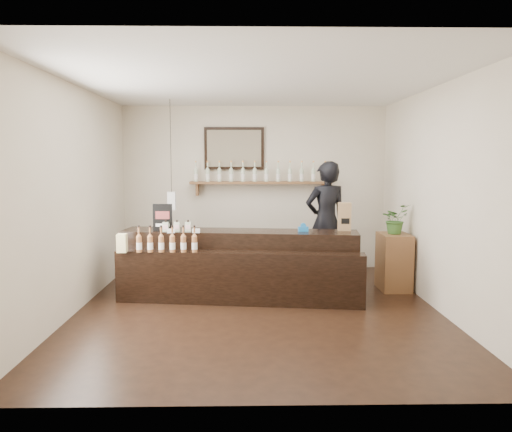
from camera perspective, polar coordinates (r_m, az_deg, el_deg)
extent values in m
plane|color=black|center=(6.40, 0.20, -10.62)|extent=(5.00, 5.00, 0.00)
plane|color=beige|center=(8.64, -0.16, 3.21)|extent=(4.50, 0.00, 4.50)
plane|color=beige|center=(3.66, 1.07, -0.92)|extent=(4.50, 0.00, 4.50)
plane|color=beige|center=(6.50, -20.06, 1.83)|extent=(0.00, 5.00, 5.00)
plane|color=beige|center=(6.59, 20.18, 1.89)|extent=(0.00, 5.00, 5.00)
plane|color=white|center=(6.20, 0.21, 14.99)|extent=(5.00, 5.00, 0.00)
cube|color=brown|center=(8.51, 0.53, 3.83)|extent=(2.40, 0.25, 0.04)
cube|color=brown|center=(8.58, -6.72, 3.01)|extent=(0.04, 0.20, 0.20)
cube|color=brown|center=(8.64, 7.71, 3.02)|extent=(0.04, 0.20, 0.20)
cube|color=black|center=(8.60, -2.51, 7.72)|extent=(1.02, 0.04, 0.72)
cube|color=#4A3E2F|center=(8.58, -2.52, 7.72)|extent=(0.92, 0.01, 0.62)
cube|color=white|center=(7.84, -9.61, 1.71)|extent=(0.12, 0.12, 0.28)
cylinder|color=black|center=(7.82, -9.72, 7.90)|extent=(0.01, 0.01, 1.41)
cylinder|color=beige|center=(8.54, -6.89, 4.62)|extent=(0.07, 0.07, 0.20)
cone|color=beige|center=(8.54, -6.90, 5.47)|extent=(0.07, 0.07, 0.05)
cylinder|color=beige|center=(8.54, -6.91, 5.87)|extent=(0.02, 0.02, 0.07)
cylinder|color=gold|center=(8.54, -6.91, 6.19)|extent=(0.03, 0.03, 0.02)
cylinder|color=white|center=(8.54, -6.89, 4.48)|extent=(0.07, 0.07, 0.09)
cylinder|color=beige|center=(8.53, -5.55, 4.63)|extent=(0.07, 0.07, 0.20)
cone|color=beige|center=(8.52, -5.56, 5.49)|extent=(0.07, 0.07, 0.05)
cylinder|color=beige|center=(8.52, -5.56, 5.89)|extent=(0.02, 0.02, 0.07)
cylinder|color=gold|center=(8.52, -5.57, 6.20)|extent=(0.03, 0.03, 0.02)
cylinder|color=white|center=(8.53, -5.55, 4.49)|extent=(0.07, 0.07, 0.09)
cylinder|color=beige|center=(8.51, -4.20, 4.64)|extent=(0.07, 0.07, 0.20)
cone|color=beige|center=(8.51, -4.21, 5.50)|extent=(0.07, 0.07, 0.05)
cylinder|color=beige|center=(8.51, -4.21, 5.90)|extent=(0.02, 0.02, 0.07)
cylinder|color=gold|center=(8.51, -4.22, 6.22)|extent=(0.03, 0.03, 0.02)
cylinder|color=white|center=(8.51, -4.20, 4.50)|extent=(0.07, 0.07, 0.09)
cylinder|color=beige|center=(8.50, -2.85, 4.65)|extent=(0.07, 0.07, 0.20)
cone|color=beige|center=(8.50, -2.86, 5.50)|extent=(0.07, 0.07, 0.05)
cylinder|color=beige|center=(8.50, -2.86, 5.91)|extent=(0.02, 0.02, 0.07)
cylinder|color=gold|center=(8.50, -2.86, 6.23)|extent=(0.03, 0.03, 0.02)
cylinder|color=white|center=(8.50, -2.85, 4.51)|extent=(0.07, 0.07, 0.09)
cylinder|color=beige|center=(8.50, -1.50, 4.65)|extent=(0.07, 0.07, 0.20)
cone|color=beige|center=(8.50, -1.50, 5.51)|extent=(0.07, 0.07, 0.05)
cylinder|color=beige|center=(8.50, -1.50, 5.91)|extent=(0.02, 0.02, 0.07)
cylinder|color=gold|center=(8.50, -1.51, 6.23)|extent=(0.03, 0.03, 0.02)
cylinder|color=white|center=(8.50, -1.50, 4.52)|extent=(0.07, 0.07, 0.09)
cylinder|color=beige|center=(8.50, -0.15, 4.66)|extent=(0.07, 0.07, 0.20)
cone|color=beige|center=(8.50, -0.15, 5.51)|extent=(0.07, 0.07, 0.05)
cylinder|color=beige|center=(8.50, -0.15, 5.92)|extent=(0.02, 0.02, 0.07)
cylinder|color=gold|center=(8.50, -0.15, 6.23)|extent=(0.03, 0.03, 0.02)
cylinder|color=white|center=(8.50, -0.15, 4.52)|extent=(0.07, 0.07, 0.09)
cylinder|color=beige|center=(8.51, 1.20, 4.66)|extent=(0.07, 0.07, 0.20)
cone|color=beige|center=(8.50, 1.21, 5.51)|extent=(0.07, 0.07, 0.05)
cylinder|color=beige|center=(8.50, 1.21, 5.92)|extent=(0.02, 0.02, 0.07)
cylinder|color=gold|center=(8.50, 1.21, 6.23)|extent=(0.03, 0.03, 0.02)
cylinder|color=white|center=(8.51, 1.20, 4.52)|extent=(0.07, 0.07, 0.09)
cylinder|color=beige|center=(8.52, 2.55, 4.65)|extent=(0.07, 0.07, 0.20)
cone|color=beige|center=(8.51, 2.56, 5.51)|extent=(0.07, 0.07, 0.05)
cylinder|color=beige|center=(8.51, 2.56, 5.91)|extent=(0.02, 0.02, 0.07)
cylinder|color=gold|center=(8.51, 2.56, 6.23)|extent=(0.03, 0.03, 0.02)
cylinder|color=white|center=(8.52, 2.55, 4.52)|extent=(0.07, 0.07, 0.09)
cylinder|color=beige|center=(8.53, 3.90, 4.65)|extent=(0.07, 0.07, 0.20)
cone|color=beige|center=(8.53, 3.90, 5.50)|extent=(0.07, 0.07, 0.05)
cylinder|color=beige|center=(8.53, 3.91, 5.90)|extent=(0.02, 0.02, 0.07)
cylinder|color=gold|center=(8.53, 3.91, 6.22)|extent=(0.03, 0.03, 0.02)
cylinder|color=white|center=(8.53, 3.90, 4.51)|extent=(0.07, 0.07, 0.09)
cylinder|color=beige|center=(8.55, 5.24, 4.64)|extent=(0.07, 0.07, 0.20)
cone|color=beige|center=(8.55, 5.25, 5.49)|extent=(0.07, 0.07, 0.05)
cylinder|color=beige|center=(8.55, 5.25, 5.89)|extent=(0.02, 0.02, 0.07)
cylinder|color=gold|center=(8.55, 5.25, 6.21)|extent=(0.03, 0.03, 0.02)
cylinder|color=white|center=(8.55, 5.24, 4.50)|extent=(0.07, 0.07, 0.09)
cylinder|color=beige|center=(8.57, 6.57, 4.63)|extent=(0.07, 0.07, 0.20)
cone|color=beige|center=(8.57, 6.58, 5.48)|extent=(0.07, 0.07, 0.05)
cylinder|color=beige|center=(8.57, 6.59, 5.88)|extent=(0.02, 0.02, 0.07)
cylinder|color=gold|center=(8.57, 6.59, 6.19)|extent=(0.03, 0.03, 0.02)
cylinder|color=white|center=(8.58, 6.57, 4.49)|extent=(0.07, 0.07, 0.09)
cylinder|color=beige|center=(8.60, 7.89, 4.62)|extent=(0.07, 0.07, 0.20)
cone|color=beige|center=(8.60, 7.91, 5.46)|extent=(0.07, 0.07, 0.05)
cylinder|color=beige|center=(8.60, 7.91, 5.86)|extent=(0.02, 0.02, 0.07)
cylinder|color=gold|center=(8.60, 7.92, 6.17)|extent=(0.03, 0.03, 0.02)
cylinder|color=white|center=(8.60, 7.89, 4.48)|extent=(0.07, 0.07, 0.09)
cube|color=black|center=(6.97, -1.92, -5.37)|extent=(3.30, 0.98, 0.91)
cube|color=black|center=(6.57, -1.97, -7.07)|extent=(3.26, 0.69, 0.69)
cube|color=white|center=(6.76, -9.69, -1.69)|extent=(0.10, 0.04, 0.05)
cube|color=white|center=(6.71, -6.86, -1.69)|extent=(0.10, 0.04, 0.05)
cube|color=#E5D58B|center=(6.69, -15.05, -3.51)|extent=(0.12, 0.12, 0.12)
cube|color=#E5D58B|center=(6.67, -15.08, -2.50)|extent=(0.12, 0.12, 0.12)
cube|color=beige|center=(6.93, -10.27, -1.21)|extent=(0.08, 0.08, 0.13)
cube|color=#FAC3C4|center=(6.88, -10.33, -1.26)|extent=(0.07, 0.00, 0.06)
cylinder|color=black|center=(6.92, -10.29, -0.58)|extent=(0.02, 0.02, 0.03)
cube|color=beige|center=(6.90, -9.02, -1.22)|extent=(0.08, 0.08, 0.13)
cube|color=#FAC3C4|center=(6.86, -9.07, -1.26)|extent=(0.07, 0.00, 0.06)
cylinder|color=black|center=(6.89, -9.03, -0.58)|extent=(0.02, 0.02, 0.03)
cube|color=beige|center=(6.88, -7.76, -1.22)|extent=(0.08, 0.08, 0.13)
cube|color=#FAC3C4|center=(6.84, -7.80, -1.26)|extent=(0.07, 0.00, 0.06)
cylinder|color=black|center=(6.87, -7.77, -0.58)|extent=(0.02, 0.02, 0.03)
cylinder|color=#9A5F34|center=(6.63, -13.22, -3.18)|extent=(0.07, 0.07, 0.20)
cone|color=#9A5F34|center=(6.61, -13.25, -2.09)|extent=(0.07, 0.07, 0.05)
cylinder|color=#9A5F34|center=(6.61, -13.26, -1.58)|extent=(0.02, 0.02, 0.07)
cylinder|color=black|center=(6.60, -13.27, -1.17)|extent=(0.03, 0.03, 0.02)
cylinder|color=white|center=(6.64, -13.21, -3.35)|extent=(0.07, 0.07, 0.09)
cylinder|color=#9A5F34|center=(6.60, -12.00, -3.19)|extent=(0.07, 0.07, 0.20)
cone|color=#9A5F34|center=(6.58, -12.03, -2.10)|extent=(0.07, 0.07, 0.05)
cylinder|color=#9A5F34|center=(6.58, -12.04, -1.58)|extent=(0.02, 0.02, 0.07)
cylinder|color=black|center=(6.57, -12.05, -1.18)|extent=(0.03, 0.03, 0.02)
cylinder|color=white|center=(6.61, -12.00, -3.36)|extent=(0.07, 0.07, 0.09)
cylinder|color=#9A5F34|center=(6.58, -10.77, -3.20)|extent=(0.07, 0.07, 0.20)
cone|color=#9A5F34|center=(6.56, -10.80, -2.10)|extent=(0.07, 0.07, 0.05)
cylinder|color=#9A5F34|center=(6.55, -10.81, -1.59)|extent=(0.02, 0.02, 0.07)
cylinder|color=black|center=(6.54, -10.81, -1.18)|extent=(0.03, 0.03, 0.02)
cylinder|color=white|center=(6.58, -10.77, -3.37)|extent=(0.07, 0.07, 0.09)
cylinder|color=#9A5F34|center=(6.56, -9.54, -3.21)|extent=(0.07, 0.07, 0.20)
cone|color=#9A5F34|center=(6.54, -9.56, -2.11)|extent=(0.07, 0.07, 0.05)
cylinder|color=#9A5F34|center=(6.53, -9.57, -1.59)|extent=(0.02, 0.02, 0.07)
cylinder|color=black|center=(6.52, -9.57, -1.18)|extent=(0.03, 0.03, 0.02)
cylinder|color=white|center=(6.56, -9.53, -3.38)|extent=(0.07, 0.07, 0.09)
cylinder|color=#9A5F34|center=(6.54, -8.29, -3.22)|extent=(0.07, 0.07, 0.20)
cone|color=#9A5F34|center=(6.52, -8.31, -2.11)|extent=(0.07, 0.07, 0.05)
cylinder|color=#9A5F34|center=(6.51, -8.32, -1.59)|extent=(0.02, 0.02, 0.07)
cylinder|color=black|center=(6.50, -8.32, -1.18)|extent=(0.03, 0.03, 0.02)
cylinder|color=white|center=(6.54, -8.29, -3.39)|extent=(0.07, 0.07, 0.09)
cylinder|color=#9A5F34|center=(6.52, -7.04, -3.22)|extent=(0.07, 0.07, 0.20)
cone|color=#9A5F34|center=(6.50, -7.05, -2.12)|extent=(0.07, 0.07, 0.05)
cylinder|color=#9A5F34|center=(6.49, -7.06, -1.59)|extent=(0.02, 0.02, 0.07)
cylinder|color=black|center=(6.49, -7.07, -1.18)|extent=(0.03, 0.03, 0.02)
cylinder|color=white|center=(6.52, -7.04, -3.40)|extent=(0.07, 0.07, 0.09)
cube|color=black|center=(6.96, -10.63, -0.15)|extent=(0.27, 0.03, 0.37)
cube|color=maroon|center=(6.95, -10.65, 0.10)|extent=(0.19, 0.01, 0.11)
cube|color=white|center=(6.97, -10.63, -1.03)|extent=(0.19, 0.01, 0.04)
cube|color=olive|center=(6.98, 10.08, -0.06)|extent=(0.19, 0.15, 0.39)
cube|color=black|center=(6.92, 10.18, -0.58)|extent=(0.11, 0.02, 0.08)
cube|color=#1A6FBA|center=(6.83, 5.42, -1.50)|extent=(0.14, 0.06, 0.06)
cylinder|color=#1A6FBA|center=(6.83, 5.42, -1.11)|extent=(0.08, 0.04, 0.07)
cube|color=brown|center=(7.54, 15.48, -5.06)|extent=(0.41, 0.56, 0.82)
imported|color=#386729|center=(7.45, 15.61, -0.34)|extent=(0.50, 0.49, 0.43)
imported|color=black|center=(7.82, 8.01, 0.28)|extent=(0.88, 0.70, 2.11)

